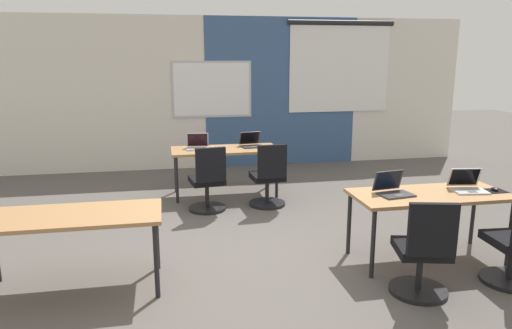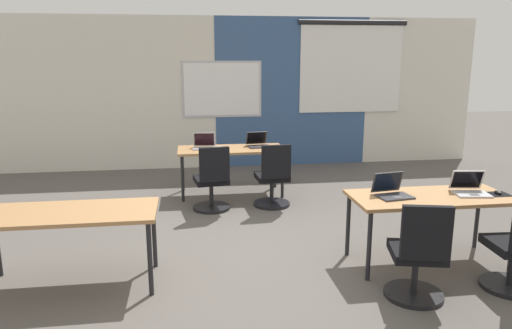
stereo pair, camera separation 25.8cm
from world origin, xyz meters
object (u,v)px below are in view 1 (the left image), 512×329
Objects in this scene: chair_far_left at (208,185)px; laptop_far_left at (198,146)px; desk_far_center at (225,152)px; laptop_near_right_inner at (393,190)px; desk_near_left at (70,221)px; laptop_far_right at (252,143)px; chair_far_right at (269,181)px; mouse_near_right_end at (495,189)px; chair_near_right_inner at (423,257)px; desk_near_right at (430,199)px; mouse_far_left at (212,147)px; laptop_near_right_end at (468,186)px.

laptop_far_left is at bearing -93.40° from chair_far_left.
laptop_near_right_inner is (1.36, -2.76, 0.11)m from desk_far_center.
desk_near_left is 4.30× the size of laptop_near_right_inner.
chair_far_right is (0.09, -0.81, -0.39)m from laptop_far_right.
laptop_far_left is (-2.85, 2.90, 0.03)m from mouse_near_right_end.
chair_far_left is at bearing -79.78° from laptop_far_left.
chair_near_right_inner is (1.28, -3.53, -0.28)m from desk_far_center.
laptop_near_right_inner reaches higher than desk_far_center.
chair_far_right is (0.52, -0.72, -0.28)m from desk_far_center.
laptop_far_right is 0.40× the size of chair_far_right.
laptop_far_left reaches higher than laptop_far_right.
desk_far_center is 0.45m from laptop_far_right.
laptop_far_left is (-1.76, 2.81, 0.00)m from laptop_near_right_inner.
laptop_far_right reaches higher than chair_far_left.
laptop_far_right is at bearing 99.02° from laptop_near_right_inner.
mouse_far_left is at bearing 124.48° from desk_near_right.
laptop_near_right_end is 0.41× the size of chair_far_left.
laptop_far_left is (-1.69, 3.57, 0.39)m from chair_near_right_inner.
desk_near_right and desk_far_center have the same top height.
chair_near_right_inner and chair_far_left have the same top height.
chair_near_right_inner is at bearing -70.01° from desk_far_center.
mouse_near_right_end is 3.90m from mouse_far_left.
laptop_far_right is at bearing 11.28° from desk_far_center.
desk_near_right is at bearing -57.99° from desk_far_center.
mouse_far_left reaches higher than desk_near_left.
mouse_near_right_end reaches higher than desk_far_center.
laptop_far_left is (1.35, 2.84, 0.11)m from desk_near_left.
chair_far_right is at bearing -61.48° from chair_near_right_inner.
mouse_far_left is 0.88m from chair_far_left.
laptop_near_right_inner is at bearing 109.03° from chair_far_right.
mouse_far_left is at bearing 110.02° from laptop_near_right_inner.
desk_near_left is 4.36× the size of laptop_far_right.
laptop_far_right reaches higher than desk_far_center.
mouse_far_left is (-0.71, 0.74, 0.36)m from chair_far_right.
laptop_far_left reaches higher than chair_near_right_inner.
desk_near_left is 3.22m from mouse_far_left.
laptop_near_right_inner is at bearing -52.65° from laptop_far_left.
laptop_far_right reaches higher than desk_near_right.
mouse_far_left is (-1.93, 2.82, 0.08)m from desk_near_right.
desk_near_right is 1.74× the size of chair_far_right.
mouse_near_right_end is at bearing -49.37° from desk_far_center.
chair_far_right is 2.68m from laptop_near_right_end.
desk_near_right is at bearing 127.30° from chair_far_left.
laptop_near_right_inner reaches higher than chair_far_right.
laptop_near_right_end reaches higher than laptop_far_right.
mouse_far_left is at bearing 132.53° from mouse_near_right_end.
laptop_near_right_inner reaches higher than laptop_near_right_end.
laptop_near_right_inner is at bearing -63.83° from desk_far_center.
laptop_near_right_end is 3.84m from laptop_far_left.
desk_near_left is at bearing -119.06° from mouse_far_left.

